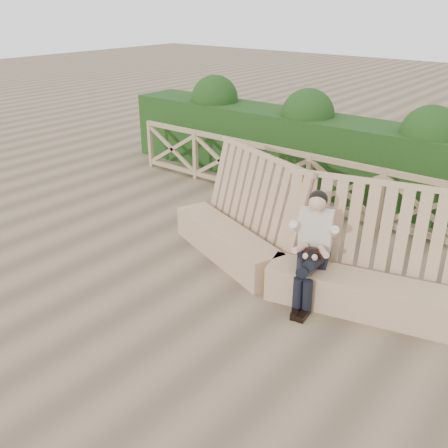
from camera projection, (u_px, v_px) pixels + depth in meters
The scene contains 5 objects.
ground at pixel (220, 299), 6.73m from camera, with size 60.00×60.00×0.00m, color brown.
bench at pixel (289, 253), 7.06m from camera, with size 4.55×1.49×1.62m.
woman at pixel (313, 244), 6.43m from camera, with size 0.58×0.96×1.51m.
guardrail at pixel (343, 190), 8.98m from camera, with size 10.10×0.09×1.10m.
hedge at pixel (372, 164), 9.75m from camera, with size 12.00×1.20×1.50m, color black.
Camera 1 is at (3.62, -4.42, 3.71)m, focal length 40.00 mm.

